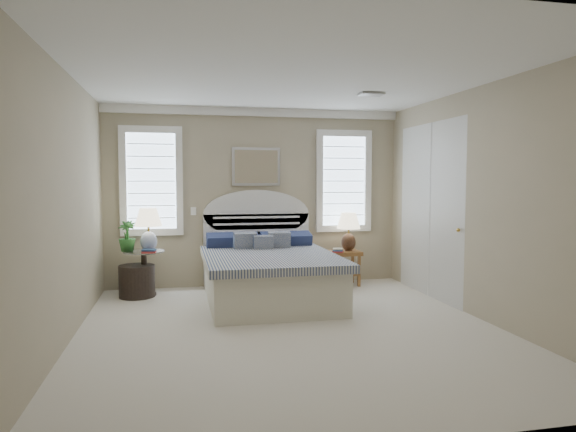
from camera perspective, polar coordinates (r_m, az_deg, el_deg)
The scene contains 21 objects.
floor at distance 5.67m, azimuth 0.32°, elevation -12.54°, with size 4.50×5.00×0.01m, color beige.
ceiling at distance 5.54m, azimuth 0.34°, elevation 15.31°, with size 4.50×5.00×0.01m, color white.
wall_back at distance 7.90m, azimuth -3.58°, elevation 2.08°, with size 4.50×0.02×2.70m, color tan.
wall_left at distance 5.42m, azimuth -23.58°, elevation 0.88°, with size 0.02×5.00×2.70m, color tan.
wall_right at distance 6.32m, azimuth 20.69°, elevation 1.35°, with size 0.02×5.00×2.70m, color tan.
crown_molding at distance 7.92m, azimuth -3.58°, elevation 11.44°, with size 4.50×0.08×0.12m, color white.
hvac_vent at distance 6.64m, azimuth 9.24°, elevation 13.20°, with size 0.30×0.20×0.02m, color #B2B2B2.
switch_plate at distance 7.81m, azimuth -10.47°, elevation 0.53°, with size 0.08×0.01×0.12m, color white.
window_left at distance 7.80m, azimuth -14.93°, elevation 3.77°, with size 0.90×0.06×1.60m, color #C9E4FF.
window_right at distance 8.20m, azimuth 6.18°, elevation 3.88°, with size 0.90×0.06×1.60m, color #C9E4FF.
painting at distance 7.86m, azimuth -3.55°, elevation 5.50°, with size 0.74×0.04×0.58m, color silver.
closet_door at distance 7.35m, azimuth 15.46°, elevation 0.63°, with size 0.02×1.80×2.40m, color silver.
bed at distance 6.97m, azimuth -2.27°, elevation -6.14°, with size 1.72×2.28×1.47m.
side_table_left at distance 7.47m, azimuth -15.69°, elevation -5.60°, with size 0.56×0.56×0.63m.
nightstand_right at distance 7.95m, azimuth 6.17°, elevation -4.91°, with size 0.50×0.40×0.53m.
floor_pot at distance 7.44m, azimuth -16.44°, elevation -6.95°, with size 0.49×0.49×0.44m, color black.
lamp_left at distance 7.36m, azimuth -15.25°, elevation -0.94°, with size 0.42×0.42×0.60m.
lamp_right at distance 7.92m, azimuth 6.75°, elevation -1.26°, with size 0.48×0.48×0.59m.
potted_plant at distance 7.43m, azimuth -17.45°, elevation -2.14°, with size 0.24×0.24×0.42m, color #327E39.
books_left at distance 7.21m, azimuth -15.19°, elevation -3.78°, with size 0.21×0.17×0.05m.
books_right at distance 7.74m, azimuth 5.55°, elevation -3.84°, with size 0.19×0.17×0.06m.
Camera 1 is at (-1.17, -5.31, 1.61)m, focal length 32.00 mm.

